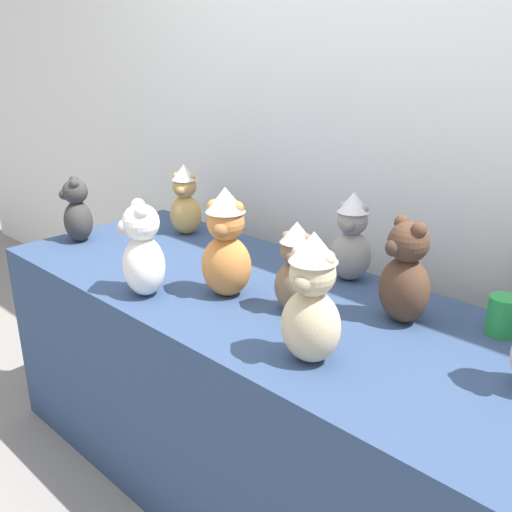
{
  "coord_description": "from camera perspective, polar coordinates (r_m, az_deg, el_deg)",
  "views": [
    {
      "loc": [
        1.17,
        -0.96,
        1.49
      ],
      "look_at": [
        0.0,
        0.25,
        0.86
      ],
      "focal_mm": 40.27,
      "sensor_mm": 36.0,
      "label": 1
    }
  ],
  "objects": [
    {
      "name": "teddy_bear_cocoa",
      "position": [
        1.65,
        14.61,
        -1.8
      ],
      "size": [
        0.19,
        0.18,
        0.3
      ],
      "rotation": [
        0.0,
        0.0,
        -0.37
      ],
      "color": "#4C3323",
      "rests_on": "display_table"
    },
    {
      "name": "wall_back",
      "position": [
        2.19,
        11.94,
        15.04
      ],
      "size": [
        7.0,
        0.08,
        2.6
      ],
      "primitive_type": "cube",
      "color": "white",
      "rests_on": "ground_plane"
    },
    {
      "name": "display_table",
      "position": [
        2.02,
        0.0,
        -13.16
      ],
      "size": [
        1.96,
        0.77,
        0.74
      ],
      "primitive_type": "cube",
      "color": "navy",
      "rests_on": "ground_plane"
    },
    {
      "name": "teddy_bear_ginger",
      "position": [
        1.76,
        -3.01,
        1.2
      ],
      "size": [
        0.2,
        0.19,
        0.35
      ],
      "rotation": [
        0.0,
        0.0,
        0.5
      ],
      "color": "#D17F3D",
      "rests_on": "display_table"
    },
    {
      "name": "teddy_bear_snow",
      "position": [
        1.81,
        -11.19,
        0.38
      ],
      "size": [
        0.2,
        0.19,
        0.3
      ],
      "rotation": [
        0.0,
        0.0,
        -0.46
      ],
      "color": "white",
      "rests_on": "display_table"
    },
    {
      "name": "party_cup_green",
      "position": [
        1.7,
        23.25,
        -5.46
      ],
      "size": [
        0.08,
        0.08,
        0.11
      ],
      "primitive_type": "cylinder",
      "color": "#238C3D",
      "rests_on": "display_table"
    },
    {
      "name": "teddy_bear_charcoal",
      "position": [
        2.38,
        -17.34,
        4.22
      ],
      "size": [
        0.17,
        0.16,
        0.26
      ],
      "rotation": [
        0.0,
        0.0,
        -0.51
      ],
      "color": "#383533",
      "rests_on": "display_table"
    },
    {
      "name": "teddy_bear_sand",
      "position": [
        1.4,
        5.53,
        -4.35
      ],
      "size": [
        0.17,
        0.15,
        0.34
      ],
      "rotation": [
        0.0,
        0.0,
        0.17
      ],
      "color": "#CCB78E",
      "rests_on": "display_table"
    },
    {
      "name": "teddy_bear_honey",
      "position": [
        2.37,
        -7.07,
        5.5
      ],
      "size": [
        0.17,
        0.16,
        0.29
      ],
      "rotation": [
        0.0,
        0.0,
        0.47
      ],
      "color": "tan",
      "rests_on": "display_table"
    },
    {
      "name": "teddy_bear_ash",
      "position": [
        1.91,
        9.46,
        1.79
      ],
      "size": [
        0.17,
        0.16,
        0.3
      ],
      "rotation": [
        0.0,
        0.0,
        0.36
      ],
      "color": "gray",
      "rests_on": "display_table"
    },
    {
      "name": "teddy_bear_mocha",
      "position": [
        1.66,
        3.96,
        -1.24
      ],
      "size": [
        0.16,
        0.14,
        0.28
      ],
      "rotation": [
        0.0,
        0.0,
        0.38
      ],
      "color": "#7F6047",
      "rests_on": "display_table"
    }
  ]
}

